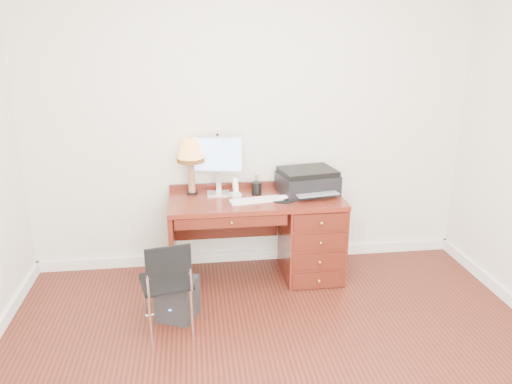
{
  "coord_description": "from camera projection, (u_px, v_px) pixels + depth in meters",
  "views": [
    {
      "loc": [
        -0.53,
        -2.64,
        2.15
      ],
      "look_at": [
        -0.03,
        1.2,
        0.87
      ],
      "focal_mm": 35.0,
      "sensor_mm": 36.0,
      "label": 1
    }
  ],
  "objects": [
    {
      "name": "ground",
      "position": [
        284.0,
        377.0,
        3.22
      ],
      "size": [
        4.0,
        4.0,
        0.0
      ],
      "primitive_type": "plane",
      "color": "#3B150D",
      "rests_on": "ground"
    },
    {
      "name": "room_shell",
      "position": [
        269.0,
        317.0,
        3.8
      ],
      "size": [
        4.0,
        4.0,
        4.0
      ],
      "color": "silver",
      "rests_on": "ground"
    },
    {
      "name": "desk",
      "position": [
        292.0,
        232.0,
        4.46
      ],
      "size": [
        1.5,
        0.67,
        0.75
      ],
      "color": "maroon",
      "rests_on": "ground"
    },
    {
      "name": "monitor",
      "position": [
        217.0,
        158.0,
        4.33
      ],
      "size": [
        0.45,
        0.18,
        0.52
      ],
      "rotation": [
        0.0,
        0.0,
        -0.19
      ],
      "color": "silver",
      "rests_on": "desk"
    },
    {
      "name": "keyboard",
      "position": [
        256.0,
        200.0,
        4.23
      ],
      "size": [
        0.46,
        0.2,
        0.02
      ],
      "primitive_type": "cube",
      "rotation": [
        0.0,
        0.0,
        0.17
      ],
      "color": "white",
      "rests_on": "desk"
    },
    {
      "name": "mouse_pad",
      "position": [
        284.0,
        198.0,
        4.26
      ],
      "size": [
        0.21,
        0.21,
        0.04
      ],
      "color": "black",
      "rests_on": "desk"
    },
    {
      "name": "printer",
      "position": [
        307.0,
        181.0,
        4.42
      ],
      "size": [
        0.55,
        0.46,
        0.22
      ],
      "rotation": [
        0.0,
        0.0,
        0.17
      ],
      "color": "black",
      "rests_on": "desk"
    },
    {
      "name": "leg_lamp",
      "position": [
        191.0,
        154.0,
        4.31
      ],
      "size": [
        0.24,
        0.24,
        0.49
      ],
      "color": "black",
      "rests_on": "desk"
    },
    {
      "name": "phone",
      "position": [
        235.0,
        191.0,
        4.32
      ],
      "size": [
        0.1,
        0.1,
        0.17
      ],
      "rotation": [
        0.0,
        0.0,
        0.35
      ],
      "color": "white",
      "rests_on": "desk"
    },
    {
      "name": "pen_cup",
      "position": [
        257.0,
        188.0,
        4.39
      ],
      "size": [
        0.09,
        0.09,
        0.11
      ],
      "primitive_type": "cylinder",
      "color": "black",
      "rests_on": "desk"
    },
    {
      "name": "chair",
      "position": [
        165.0,
        278.0,
        3.55
      ],
      "size": [
        0.42,
        0.42,
        0.74
      ],
      "rotation": [
        0.0,
        0.0,
        0.21
      ],
      "color": "black",
      "rests_on": "ground"
    },
    {
      "name": "equipment_box",
      "position": [
        177.0,
        298.0,
        3.85
      ],
      "size": [
        0.35,
        0.35,
        0.32
      ],
      "primitive_type": "cube",
      "rotation": [
        0.0,
        0.0,
        -0.4
      ],
      "color": "black",
      "rests_on": "ground"
    }
  ]
}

